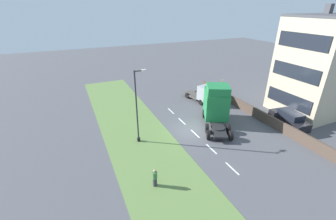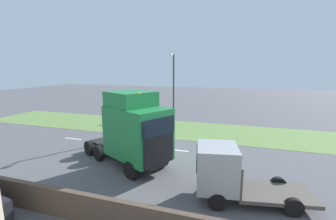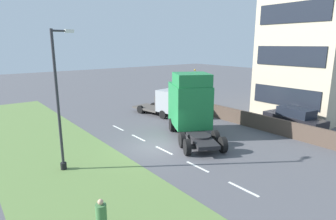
{
  "view_description": "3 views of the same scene",
  "coord_description": "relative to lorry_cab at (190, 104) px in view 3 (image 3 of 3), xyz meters",
  "views": [
    {
      "loc": [
        -11.49,
        -19.02,
        13.01
      ],
      "look_at": [
        -2.71,
        0.61,
        2.86
      ],
      "focal_mm": 24.0,
      "sensor_mm": 36.0,
      "label": 1
    },
    {
      "loc": [
        15.77,
        6.77,
        6.12
      ],
      "look_at": [
        -2.1,
        1.11,
        2.69
      ],
      "focal_mm": 24.0,
      "sensor_mm": 36.0,
      "label": 2
    },
    {
      "loc": [
        -10.4,
        -14.64,
        6.83
      ],
      "look_at": [
        -0.14,
        -1.32,
        2.87
      ],
      "focal_mm": 30.0,
      "sensor_mm": 36.0,
      "label": 3
    }
  ],
  "objects": [
    {
      "name": "boundary_wall",
      "position": [
        5.43,
        -0.75,
        -1.77
      ],
      "size": [
        0.25,
        24.0,
        1.25
      ],
      "color": "#4C3D33",
      "rests_on": "ground"
    },
    {
      "name": "flatbed_truck",
      "position": [
        2.03,
        5.68,
        -1.02
      ],
      "size": [
        2.91,
        5.52,
        2.61
      ],
      "rotation": [
        0.0,
        0.0,
        3.32
      ],
      "color": "#999EA3",
      "rests_on": "ground"
    },
    {
      "name": "ground_plane",
      "position": [
        -3.57,
        -0.75,
        -2.4
      ],
      "size": [
        120.0,
        120.0,
        0.0
      ],
      "primitive_type": "plane",
      "color": "#515156",
      "rests_on": "ground"
    },
    {
      "name": "parked_car",
      "position": [
        7.2,
        -4.42,
        -1.45
      ],
      "size": [
        2.41,
        4.97,
        1.94
      ],
      "rotation": [
        0.0,
        0.0,
        -0.13
      ],
      "color": "black",
      "rests_on": "ground"
    },
    {
      "name": "building_block",
      "position": [
        13.77,
        -2.45,
        3.61
      ],
      "size": [
        9.64,
        7.22,
        13.1
      ],
      "color": "#C1B293",
      "rests_on": "ground"
    },
    {
      "name": "lane_markings",
      "position": [
        -3.57,
        -1.45,
        -2.39
      ],
      "size": [
        0.16,
        14.6,
        0.0
      ],
      "color": "white",
      "rests_on": "ground"
    },
    {
      "name": "pedestrian",
      "position": [
        -10.48,
        -6.99,
        -1.63
      ],
      "size": [
        0.39,
        0.39,
        1.57
      ],
      "color": "#333338",
      "rests_on": "ground"
    },
    {
      "name": "grass_verge",
      "position": [
        -9.57,
        -0.75,
        -2.39
      ],
      "size": [
        7.0,
        44.0,
        0.01
      ],
      "color": "#607F42",
      "rests_on": "ground"
    },
    {
      "name": "lamp_post",
      "position": [
        -9.66,
        -0.33,
        1.11
      ],
      "size": [
        1.29,
        0.33,
        7.59
      ],
      "color": "black",
      "rests_on": "ground"
    },
    {
      "name": "lorry_cab",
      "position": [
        0.0,
        0.0,
        0.0
      ],
      "size": [
        5.4,
        7.13,
        4.91
      ],
      "rotation": [
        0.0,
        0.0,
        -0.48
      ],
      "color": "black",
      "rests_on": "ground"
    }
  ]
}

